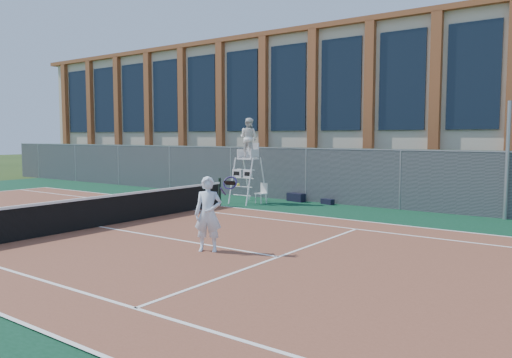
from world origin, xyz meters
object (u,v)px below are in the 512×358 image
Objects in this scene: steel_pole at (507,161)px; umpire_chair at (249,140)px; tennis_player at (208,214)px; plastic_chair at (262,191)px.

steel_pole is 9.40m from umpire_chair.
tennis_player is at bearing -117.63° from steel_pole.
tennis_player reaches higher than plastic_chair.
plastic_chair is 8.64m from tennis_player.
umpire_chair is at bearing -169.85° from steel_pole.
plastic_chair is at bearing -170.37° from steel_pole.
tennis_player is (3.87, -7.71, 0.43)m from plastic_chair.
steel_pole is 1.11× the size of umpire_chair.
tennis_player is (-4.81, -9.18, -1.01)m from steel_pole.
umpire_chair is 8.89m from tennis_player.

